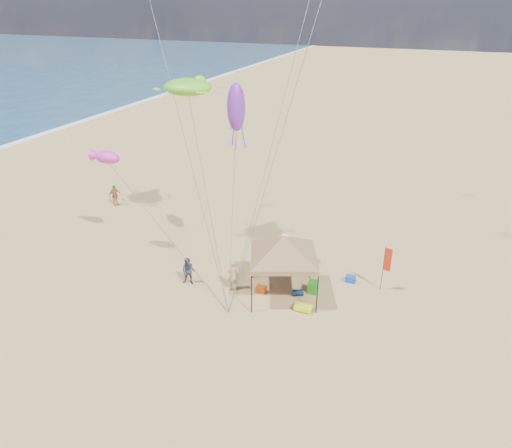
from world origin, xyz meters
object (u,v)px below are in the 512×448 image
(cooler_red, at_px, (261,289))
(chair_green, at_px, (313,287))
(chair_yellow, at_px, (262,264))
(person_far_a, at_px, (115,195))
(feather_flag, at_px, (387,262))
(beach_cart, at_px, (303,308))
(canopy_tent, at_px, (284,238))
(person_near_b, at_px, (189,271))
(person_near_a, at_px, (233,275))
(cooler_blue, at_px, (351,279))
(person_near_c, at_px, (284,248))

(cooler_red, height_order, chair_green, chair_green)
(chair_yellow, xyz_separation_m, person_far_a, (-13.83, 4.66, 0.48))
(feather_flag, bearing_deg, beach_cart, -135.92)
(canopy_tent, height_order, person_near_b, canopy_tent)
(cooler_red, xyz_separation_m, person_near_a, (-1.53, -0.27, 0.71))
(cooler_blue, xyz_separation_m, person_near_b, (-8.33, -3.54, 0.62))
(chair_yellow, bearing_deg, person_near_c, 54.23)
(beach_cart, bearing_deg, feather_flag, 44.08)
(canopy_tent, height_order, person_near_c, canopy_tent)
(cooler_red, distance_m, person_near_a, 1.71)
(canopy_tent, distance_m, cooler_blue, 5.20)
(beach_cart, relative_size, person_far_a, 0.54)
(person_near_c, bearing_deg, feather_flag, 166.82)
(cooler_blue, distance_m, person_near_a, 6.65)
(chair_yellow, height_order, beach_cart, chair_yellow)
(cooler_red, relative_size, chair_green, 0.77)
(cooler_blue, bearing_deg, chair_green, -132.63)
(cooler_red, height_order, person_near_b, person_near_b)
(chair_green, bearing_deg, cooler_blue, 47.37)
(cooler_red, distance_m, chair_green, 2.82)
(canopy_tent, bearing_deg, person_near_b, -169.63)
(cooler_red, xyz_separation_m, person_far_a, (-14.67, 6.93, 0.64))
(chair_green, distance_m, person_near_c, 3.63)
(beach_cart, bearing_deg, chair_yellow, 138.78)
(cooler_red, height_order, cooler_blue, same)
(person_far_a, bearing_deg, chair_green, -88.63)
(chair_green, height_order, person_near_b, person_near_b)
(canopy_tent, relative_size, person_near_c, 3.27)
(cooler_red, height_order, person_far_a, person_far_a)
(beach_cart, bearing_deg, chair_green, 89.92)
(cooler_red, xyz_separation_m, person_near_b, (-4.04, -0.69, 0.62))
(chair_green, height_order, chair_yellow, same)
(beach_cart, xyz_separation_m, person_near_b, (-6.66, 0.08, 0.61))
(person_near_b, bearing_deg, beach_cart, -14.17)
(canopy_tent, xyz_separation_m, chair_yellow, (-1.98, 2.01, -3.06))
(cooler_blue, bearing_deg, person_near_c, 170.05)
(feather_flag, bearing_deg, person_far_a, 168.31)
(chair_green, bearing_deg, canopy_tent, -152.55)
(chair_green, xyz_separation_m, chair_yellow, (-3.47, 1.24, 0.00))
(canopy_tent, height_order, cooler_red, canopy_tent)
(feather_flag, height_order, chair_green, feather_flag)
(person_far_a, bearing_deg, person_near_a, -98.51)
(chair_green, distance_m, person_far_a, 18.28)
(feather_flag, relative_size, chair_green, 3.83)
(feather_flag, bearing_deg, person_near_b, -161.94)
(cooler_blue, distance_m, chair_green, 2.48)
(person_near_a, relative_size, person_far_a, 1.08)
(chair_green, relative_size, person_near_b, 0.43)
(person_near_a, bearing_deg, person_near_b, -32.61)
(beach_cart, distance_m, person_far_a, 18.94)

